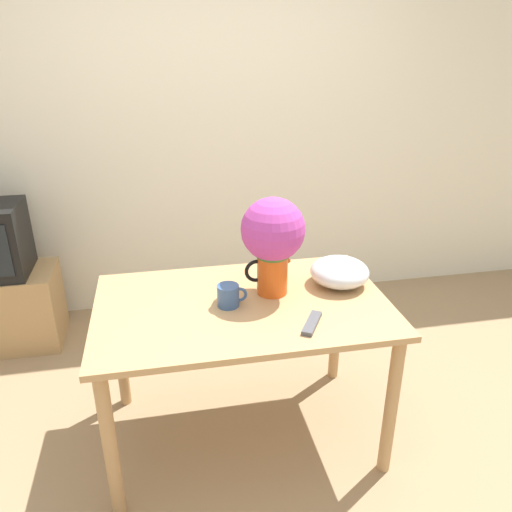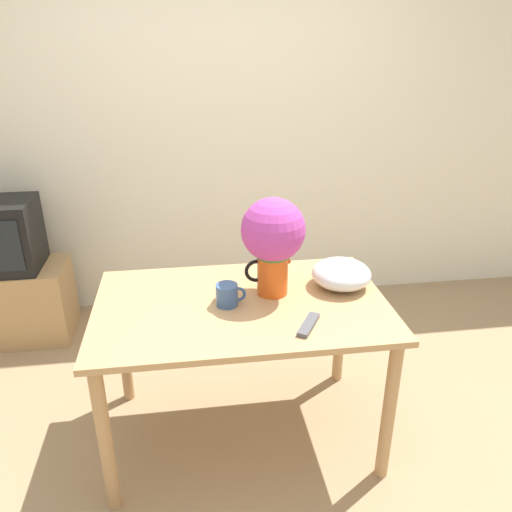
# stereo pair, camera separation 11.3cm
# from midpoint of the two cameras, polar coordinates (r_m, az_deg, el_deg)

# --- Properties ---
(ground_plane) EXTENTS (12.00, 12.00, 0.00)m
(ground_plane) POSITION_cam_midpoint_polar(r_m,az_deg,el_deg) (2.63, -1.15, -22.62)
(ground_plane) COLOR #9E7F5B
(wall_back) EXTENTS (8.00, 0.05, 2.60)m
(wall_back) POSITION_cam_midpoint_polar(r_m,az_deg,el_deg) (3.59, -6.39, 14.00)
(wall_back) COLOR #EDE5CC
(wall_back) RESTS_ON ground_plane
(table) EXTENTS (1.35, 0.85, 0.78)m
(table) POSITION_cam_midpoint_polar(r_m,az_deg,el_deg) (2.37, -2.91, -7.63)
(table) COLOR tan
(table) RESTS_ON ground_plane
(flower_vase) EXTENTS (0.30, 0.30, 0.47)m
(flower_vase) POSITION_cam_midpoint_polar(r_m,az_deg,el_deg) (2.29, 0.52, 2.14)
(flower_vase) COLOR #E05619
(flower_vase) RESTS_ON table
(coffee_mug) EXTENTS (0.14, 0.10, 0.10)m
(coffee_mug) POSITION_cam_midpoint_polar(r_m,az_deg,el_deg) (2.28, -4.55, -4.55)
(coffee_mug) COLOR #385689
(coffee_mug) RESTS_ON table
(white_bowl) EXTENTS (0.29, 0.29, 0.13)m
(white_bowl) POSITION_cam_midpoint_polar(r_m,az_deg,el_deg) (2.48, 8.25, -1.82)
(white_bowl) COLOR silver
(white_bowl) RESTS_ON table
(remote_control) EXTENTS (0.14, 0.18, 0.02)m
(remote_control) POSITION_cam_midpoint_polar(r_m,az_deg,el_deg) (2.15, 4.90, -7.68)
(remote_control) COLOR #4C4C51
(remote_control) RESTS_ON table
(tv_stand) EXTENTS (0.67, 0.41, 0.52)m
(tv_stand) POSITION_cam_midpoint_polar(r_m,az_deg,el_deg) (3.72, -27.41, -5.39)
(tv_stand) COLOR tan
(tv_stand) RESTS_ON ground_plane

